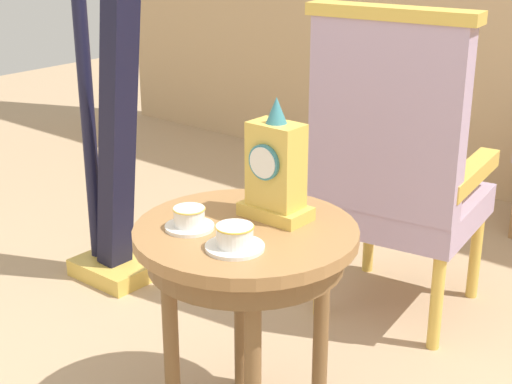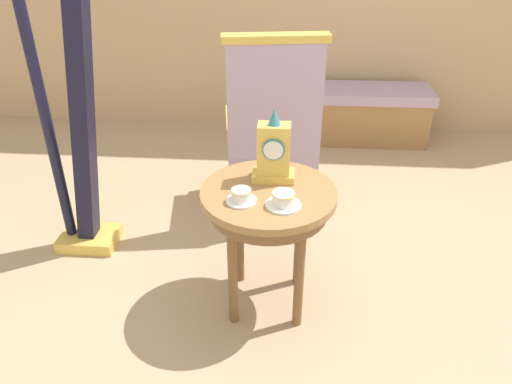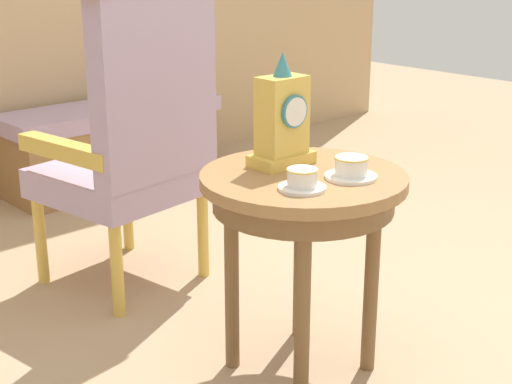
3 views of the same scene
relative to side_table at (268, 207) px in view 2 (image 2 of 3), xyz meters
The scene contains 8 objects.
ground_plane 0.55m from the side_table, 36.49° to the left, with size 10.00×10.00×0.00m, color tan.
side_table is the anchor object (origin of this frame).
teacup_left 0.19m from the side_table, 137.52° to the right, with size 0.13×0.13×0.06m.
teacup_right 0.18m from the side_table, 61.44° to the right, with size 0.15×0.15×0.06m.
mantel_clock 0.24m from the side_table, 81.57° to the left, with size 0.19×0.11×0.34m.
armchair 0.82m from the side_table, 91.61° to the left, with size 0.61×0.60×1.14m.
harp 1.11m from the side_table, 158.72° to the left, with size 0.40×0.24×1.83m.
window_bench 2.11m from the side_table, 73.17° to the left, with size 1.20×0.40×0.44m.
Camera 2 is at (0.02, -1.91, 1.72)m, focal length 34.70 mm.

